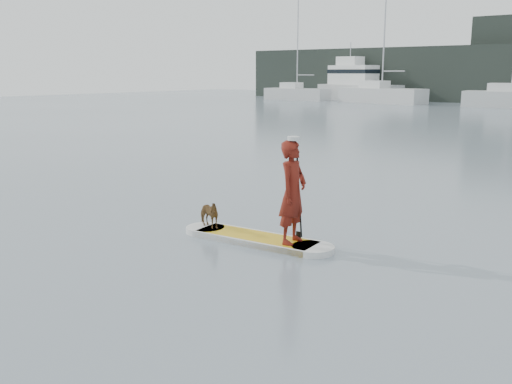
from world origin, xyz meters
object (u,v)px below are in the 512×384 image
Objects in this scene: paddler at (293,192)px; sailboat_c at (510,98)px; sailboat_b at (381,94)px; paddleboard at (256,239)px; dog at (208,214)px; sailboat_a at (296,93)px; motor_yacht_b at (357,84)px.

sailboat_c reaches higher than paddler.
paddleboard is at bearing -57.91° from sailboat_b.
sailboat_c is at bearing 2.63° from paddler.
paddleboard is 1.23m from dog.
sailboat_b is at bearing 34.30° from dog.
sailboat_a is (-31.99, 47.48, 0.74)m from paddleboard.
sailboat_b is (-22.05, 47.65, -0.10)m from paddler.
sailboat_c is at bearing -1.60° from motor_yacht_b.
motor_yacht_b is (-26.28, 51.47, 1.79)m from paddleboard.
sailboat_a is at bearing 117.76° from paddleboard.
paddleboard is 48.68m from sailboat_c.
motor_yacht_b reaches higher than paddler.
dog is 51.90m from sailboat_b.
sailboat_c is at bearing 93.62° from paddleboard.
sailboat_b reaches higher than paddleboard.
paddler is 52.50m from sailboat_b.
sailboat_c is 18.34m from motor_yacht_b.
sailboat_b is at bearing 0.99° from sailboat_a.
dog is 56.71m from sailboat_a.
dog is (-1.97, -0.21, -0.68)m from paddler.
sailboat_a reaches higher than paddler.
paddleboard is 1.31m from paddler.
sailboat_a is 10.74m from sailboat_b.
sailboat_a is (-32.79, 47.39, -0.29)m from paddler.
sailboat_c is (-8.31, 47.96, 0.82)m from paddleboard.
sailboat_c is at bearing 19.99° from dog.
sailboat_a is at bearing 174.35° from sailboat_c.
sailboat_b is at bearing 16.69° from paddler.
dog is at bearing 180.00° from paddleboard.
sailboat_b is 1.36× the size of motor_yacht_b.
paddleboard is 0.29× the size of sailboat_a.
dog is at bearing -59.15° from sailboat_b.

